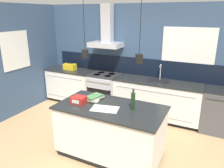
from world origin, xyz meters
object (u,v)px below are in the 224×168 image
(bottle_on_island, at_px, (133,101))
(yellow_toolbox, at_px, (70,67))
(red_supply_box, at_px, (79,100))
(book_stack, at_px, (94,98))
(oven_range, at_px, (105,91))
(dishwasher, at_px, (217,110))

(bottle_on_island, relative_size, yellow_toolbox, 1.01)
(red_supply_box, bearing_deg, yellow_toolbox, 130.30)
(book_stack, height_order, red_supply_box, red_supply_box)
(red_supply_box, height_order, yellow_toolbox, yellow_toolbox)
(oven_range, xyz_separation_m, book_stack, (0.64, -1.59, 0.50))
(red_supply_box, distance_m, yellow_toolbox, 2.40)
(dishwasher, bearing_deg, oven_range, -179.91)
(dishwasher, height_order, yellow_toolbox, yellow_toolbox)
(bottle_on_island, bearing_deg, dishwasher, 53.17)
(dishwasher, xyz_separation_m, yellow_toolbox, (-3.73, 0.00, 0.54))
(dishwasher, relative_size, red_supply_box, 3.95)
(yellow_toolbox, bearing_deg, oven_range, -0.23)
(oven_range, height_order, yellow_toolbox, yellow_toolbox)
(oven_range, xyz_separation_m, yellow_toolbox, (-1.07, 0.00, 0.54))
(book_stack, xyz_separation_m, red_supply_box, (-0.16, -0.24, 0.02))
(dishwasher, height_order, red_supply_box, red_supply_box)
(oven_range, distance_m, dishwasher, 2.66)
(oven_range, bearing_deg, book_stack, -67.93)
(oven_range, xyz_separation_m, dishwasher, (2.66, 0.00, 0.00))
(bottle_on_island, height_order, yellow_toolbox, bottle_on_island)
(dishwasher, relative_size, book_stack, 2.48)
(book_stack, height_order, yellow_toolbox, yellow_toolbox)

